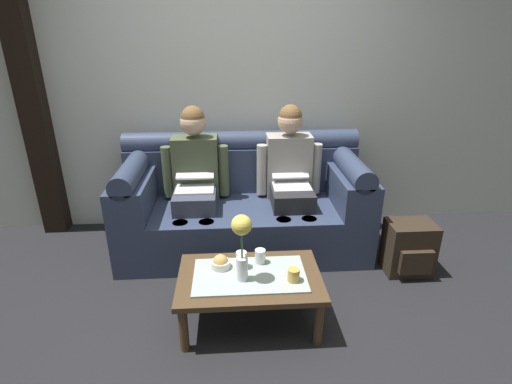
{
  "coord_description": "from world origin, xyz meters",
  "views": [
    {
      "loc": [
        -0.1,
        -1.94,
        1.79
      ],
      "look_at": [
        0.08,
        0.81,
        0.65
      ],
      "focal_mm": 27.62,
      "sensor_mm": 36.0,
      "label": 1
    }
  ],
  "objects_px": {
    "snack_bowl": "(221,263)",
    "cup_near_right": "(241,260)",
    "couch": "(243,205)",
    "coffee_table": "(250,281)",
    "cup_near_left": "(294,275)",
    "cup_far_center": "(260,256)",
    "backpack_right": "(409,248)",
    "person_right": "(290,173)",
    "flower_vase": "(242,238)",
    "person_left": "(195,176)"
  },
  "relations": [
    {
      "from": "person_left",
      "to": "cup_near_left",
      "type": "xyz_separation_m",
      "value": [
        0.67,
        -1.1,
        -0.26
      ]
    },
    {
      "from": "cup_near_right",
      "to": "cup_far_center",
      "type": "height_order",
      "value": "cup_near_right"
    },
    {
      "from": "person_right",
      "to": "cup_far_center",
      "type": "height_order",
      "value": "person_right"
    },
    {
      "from": "cup_near_left",
      "to": "backpack_right",
      "type": "xyz_separation_m",
      "value": [
        1.01,
        0.57,
        -0.19
      ]
    },
    {
      "from": "coffee_table",
      "to": "cup_near_left",
      "type": "xyz_separation_m",
      "value": [
        0.27,
        -0.08,
        0.09
      ]
    },
    {
      "from": "coffee_table",
      "to": "cup_far_center",
      "type": "xyz_separation_m",
      "value": [
        0.08,
        0.13,
        0.1
      ]
    },
    {
      "from": "couch",
      "to": "cup_near_left",
      "type": "height_order",
      "value": "couch"
    },
    {
      "from": "coffee_table",
      "to": "backpack_right",
      "type": "relative_size",
      "value": 2.16
    },
    {
      "from": "person_left",
      "to": "cup_near_right",
      "type": "distance_m",
      "value": 1.02
    },
    {
      "from": "flower_vase",
      "to": "backpack_right",
      "type": "relative_size",
      "value": 1.05
    },
    {
      "from": "couch",
      "to": "backpack_right",
      "type": "bearing_deg",
      "value": -22.7
    },
    {
      "from": "coffee_table",
      "to": "cup_near_right",
      "type": "xyz_separation_m",
      "value": [
        -0.05,
        0.08,
        0.11
      ]
    },
    {
      "from": "flower_vase",
      "to": "cup_near_left",
      "type": "xyz_separation_m",
      "value": [
        0.31,
        -0.04,
        -0.25
      ]
    },
    {
      "from": "person_right",
      "to": "backpack_right",
      "type": "height_order",
      "value": "person_right"
    },
    {
      "from": "coffee_table",
      "to": "cup_far_center",
      "type": "distance_m",
      "value": 0.18
    },
    {
      "from": "flower_vase",
      "to": "cup_near_left",
      "type": "distance_m",
      "value": 0.4
    },
    {
      "from": "flower_vase",
      "to": "person_left",
      "type": "bearing_deg",
      "value": 108.35
    },
    {
      "from": "person_left",
      "to": "cup_near_right",
      "type": "bearing_deg",
      "value": -69.26
    },
    {
      "from": "person_right",
      "to": "coffee_table",
      "type": "bearing_deg",
      "value": -111.52
    },
    {
      "from": "flower_vase",
      "to": "cup_far_center",
      "type": "bearing_deg",
      "value": 55.32
    },
    {
      "from": "couch",
      "to": "cup_far_center",
      "type": "distance_m",
      "value": 0.89
    },
    {
      "from": "snack_bowl",
      "to": "cup_near_right",
      "type": "height_order",
      "value": "cup_near_right"
    },
    {
      "from": "cup_far_center",
      "to": "backpack_right",
      "type": "bearing_deg",
      "value": 16.46
    },
    {
      "from": "snack_bowl",
      "to": "person_right",
      "type": "bearing_deg",
      "value": 57.66
    },
    {
      "from": "couch",
      "to": "snack_bowl",
      "type": "bearing_deg",
      "value": -101.23
    },
    {
      "from": "person_right",
      "to": "cup_near_right",
      "type": "xyz_separation_m",
      "value": [
        -0.45,
        -0.93,
        -0.25
      ]
    },
    {
      "from": "person_left",
      "to": "snack_bowl",
      "type": "bearing_deg",
      "value": -76.78
    },
    {
      "from": "snack_bowl",
      "to": "backpack_right",
      "type": "relative_size",
      "value": 0.29
    },
    {
      "from": "person_left",
      "to": "snack_bowl",
      "type": "relative_size",
      "value": 9.89
    },
    {
      "from": "cup_near_left",
      "to": "snack_bowl",
      "type": "bearing_deg",
      "value": 158.62
    },
    {
      "from": "couch",
      "to": "person_right",
      "type": "height_order",
      "value": "person_right"
    },
    {
      "from": "snack_bowl",
      "to": "cup_near_left",
      "type": "xyz_separation_m",
      "value": [
        0.45,
        -0.18,
        0.01
      ]
    },
    {
      "from": "person_right",
      "to": "cup_near_right",
      "type": "bearing_deg",
      "value": -115.74
    },
    {
      "from": "flower_vase",
      "to": "snack_bowl",
      "type": "relative_size",
      "value": 3.56
    },
    {
      "from": "flower_vase",
      "to": "backpack_right",
      "type": "height_order",
      "value": "flower_vase"
    },
    {
      "from": "flower_vase",
      "to": "cup_far_center",
      "type": "relative_size",
      "value": 4.59
    },
    {
      "from": "snack_bowl",
      "to": "cup_near_right",
      "type": "xyz_separation_m",
      "value": [
        0.14,
        -0.01,
        0.02
      ]
    },
    {
      "from": "person_left",
      "to": "person_right",
      "type": "xyz_separation_m",
      "value": [
        0.8,
        0.0,
        -0.0
      ]
    },
    {
      "from": "person_right",
      "to": "snack_bowl",
      "type": "distance_m",
      "value": 1.12
    },
    {
      "from": "coffee_table",
      "to": "cup_near_left",
      "type": "relative_size",
      "value": 10.97
    },
    {
      "from": "coffee_table",
      "to": "backpack_right",
      "type": "xyz_separation_m",
      "value": [
        1.27,
        0.49,
        -0.1
      ]
    },
    {
      "from": "flower_vase",
      "to": "backpack_right",
      "type": "distance_m",
      "value": 1.49
    },
    {
      "from": "couch",
      "to": "coffee_table",
      "type": "bearing_deg",
      "value": -90.0
    },
    {
      "from": "person_right",
      "to": "cup_near_right",
      "type": "height_order",
      "value": "person_right"
    },
    {
      "from": "coffee_table",
      "to": "cup_near_left",
      "type": "height_order",
      "value": "cup_near_left"
    },
    {
      "from": "person_left",
      "to": "person_right",
      "type": "height_order",
      "value": "same"
    },
    {
      "from": "person_right",
      "to": "snack_bowl",
      "type": "bearing_deg",
      "value": -122.34
    },
    {
      "from": "person_right",
      "to": "backpack_right",
      "type": "bearing_deg",
      "value": -31.27
    },
    {
      "from": "couch",
      "to": "cup_far_center",
      "type": "xyz_separation_m",
      "value": [
        0.08,
        -0.88,
        0.03
      ]
    },
    {
      "from": "coffee_table",
      "to": "backpack_right",
      "type": "height_order",
      "value": "backpack_right"
    }
  ]
}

